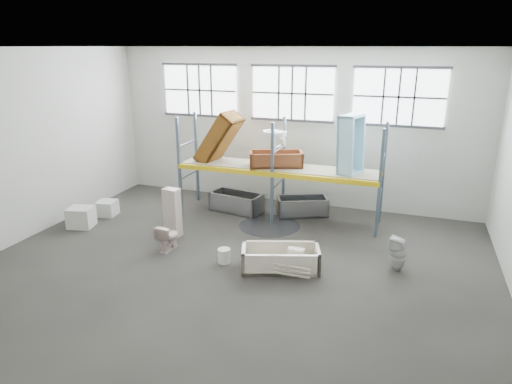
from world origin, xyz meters
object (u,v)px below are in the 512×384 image
at_px(steel_tub_right, 302,206).
at_px(steel_tub_left, 236,202).
at_px(cistern_tall, 172,212).
at_px(rust_tub_flat, 276,159).
at_px(bathtub_beige, 280,258).
at_px(toilet_beige, 168,237).
at_px(blue_tub_upright, 351,145).
at_px(toilet_white, 398,254).
at_px(bucket, 224,256).
at_px(carton_near, 81,217).

bearing_deg(steel_tub_right, steel_tub_left, -170.13).
xyz_separation_m(cistern_tall, rust_tub_flat, (2.23, 2.35, 1.14)).
relative_size(steel_tub_left, rust_tub_flat, 1.04).
bearing_deg(bathtub_beige, rust_tub_flat, 90.76).
xyz_separation_m(bathtub_beige, steel_tub_left, (-2.43, 3.31, 0.03)).
bearing_deg(toilet_beige, blue_tub_upright, -136.26).
bearing_deg(steel_tub_right, bathtub_beige, -84.19).
xyz_separation_m(toilet_beige, blue_tub_upright, (4.07, 3.17, 2.05)).
xyz_separation_m(toilet_white, steel_tub_left, (-5.02, 2.47, -0.11)).
xyz_separation_m(cistern_tall, bucket, (1.98, -1.06, -0.50)).
height_order(steel_tub_left, blue_tub_upright, blue_tub_upright).
height_order(bathtub_beige, toilet_white, toilet_white).
xyz_separation_m(toilet_beige, steel_tub_left, (0.59, 3.24, -0.05)).
xyz_separation_m(bathtub_beige, carton_near, (-6.19, 0.59, 0.03)).
xyz_separation_m(bathtub_beige, toilet_white, (2.59, 0.84, 0.15)).
bearing_deg(rust_tub_flat, blue_tub_upright, -0.55).
xyz_separation_m(steel_tub_right, blue_tub_upright, (1.42, -0.43, 2.11)).
relative_size(toilet_beige, toilet_white, 0.84).
relative_size(toilet_white, blue_tub_upright, 0.49).
bearing_deg(cistern_tall, toilet_white, 7.59).
relative_size(toilet_white, bucket, 2.31).
relative_size(cistern_tall, bucket, 3.81).
relative_size(bathtub_beige, blue_tub_upright, 1.07).
relative_size(rust_tub_flat, carton_near, 2.29).
distance_m(toilet_white, rust_tub_flat, 4.65).
height_order(toilet_white, carton_near, toilet_white).
relative_size(toilet_beige, cistern_tall, 0.51).
height_order(bathtub_beige, rust_tub_flat, rust_tub_flat).
bearing_deg(steel_tub_left, rust_tub_flat, -2.24).
bearing_deg(steel_tub_right, carton_near, -152.11).
bearing_deg(steel_tub_right, rust_tub_flat, -151.39).
xyz_separation_m(steel_tub_right, carton_near, (-5.82, -3.08, 0.01)).
distance_m(bathtub_beige, bucket, 1.39).
bearing_deg(steel_tub_right, cistern_tall, -137.17).
bearing_deg(cistern_tall, toilet_beige, -60.19).
height_order(rust_tub_flat, carton_near, rust_tub_flat).
relative_size(bathtub_beige, steel_tub_left, 1.12).
distance_m(steel_tub_left, steel_tub_right, 2.09).
distance_m(toilet_beige, toilet_white, 5.67).
bearing_deg(rust_tub_flat, toilet_beige, -120.80).
bearing_deg(rust_tub_flat, cistern_tall, -133.46).
height_order(toilet_white, rust_tub_flat, rust_tub_flat).
height_order(toilet_beige, bucket, toilet_beige).
bearing_deg(steel_tub_left, bathtub_beige, -53.72).
height_order(bathtub_beige, toilet_beige, toilet_beige).
bearing_deg(steel_tub_right, toilet_beige, -126.39).
relative_size(blue_tub_upright, bucket, 4.73).
bearing_deg(bucket, bathtub_beige, 6.35).
distance_m(toilet_beige, carton_near, 3.21).
bearing_deg(bathtub_beige, steel_tub_left, 108.03).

